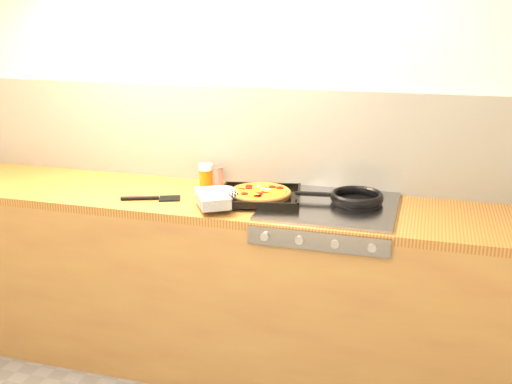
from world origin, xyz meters
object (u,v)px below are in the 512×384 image
(frying_pan, at_px, (356,198))
(juice_glass, at_px, (206,175))
(pizza_on_tray, at_px, (247,195))
(tomato_can, at_px, (217,176))

(frying_pan, height_order, juice_glass, juice_glass)
(juice_glass, bearing_deg, pizza_on_tray, -35.80)
(frying_pan, height_order, tomato_can, tomato_can)
(tomato_can, distance_m, juice_glass, 0.06)
(frying_pan, relative_size, juice_glass, 3.55)
(pizza_on_tray, distance_m, frying_pan, 0.50)
(pizza_on_tray, bearing_deg, frying_pan, 11.85)
(pizza_on_tray, xyz_separation_m, tomato_can, (-0.24, 0.24, 0.01))
(tomato_can, relative_size, juice_glass, 0.84)
(frying_pan, bearing_deg, juice_glass, 172.57)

